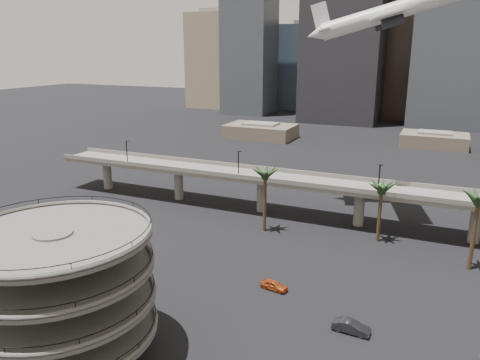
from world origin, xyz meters
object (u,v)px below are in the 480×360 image
at_px(parking_ramp, 59,284).
at_px(overpass, 309,186).
at_px(airborne_jet, 388,14).
at_px(car_b, 351,327).
at_px(car_a, 274,285).

relative_size(parking_ramp, overpass, 0.17).
height_order(parking_ramp, airborne_jet, airborne_jet).
relative_size(overpass, airborne_jet, 3.73).
bearing_deg(car_b, parking_ramp, 125.37).
bearing_deg(parking_ramp, overpass, 77.57).
relative_size(parking_ramp, car_a, 5.06).
xyz_separation_m(parking_ramp, car_a, (17.22, 25.84, -9.09)).
bearing_deg(car_a, overpass, 16.70).
height_order(airborne_jet, car_a, airborne_jet).
xyz_separation_m(parking_ramp, airborne_jet, (24.80, 73.60, 33.41)).
distance_m(parking_ramp, overpass, 60.46).
distance_m(overpass, car_a, 34.07).
relative_size(car_a, car_b, 0.88).
height_order(parking_ramp, car_a, parking_ramp).
distance_m(parking_ramp, car_a, 32.35).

